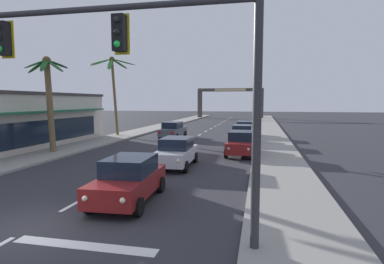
{
  "coord_description": "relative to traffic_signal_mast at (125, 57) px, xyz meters",
  "views": [
    {
      "loc": [
        6.65,
        -7.8,
        3.77
      ],
      "look_at": [
        3.24,
        8.0,
        2.2
      ],
      "focal_mm": 29.69,
      "sensor_mm": 36.0,
      "label": 1
    }
  ],
  "objects": [
    {
      "name": "ground_plane",
      "position": [
        -3.2,
        0.05,
        -4.9
      ],
      "size": [
        220.0,
        220.0,
        0.0
      ],
      "primitive_type": "plane",
      "color": "#2D2D33"
    },
    {
      "name": "sidewalk_right",
      "position": [
        4.6,
        20.05,
        -4.83
      ],
      "size": [
        3.2,
        110.0,
        0.14
      ],
      "primitive_type": "cube",
      "color": "gray",
      "rests_on": "ground"
    },
    {
      "name": "sidewalk_left",
      "position": [
        -11.0,
        20.05,
        -4.83
      ],
      "size": [
        3.2,
        110.0,
        0.14
      ],
      "primitive_type": "cube",
      "color": "gray",
      "rests_on": "ground"
    },
    {
      "name": "lane_markings",
      "position": [
        -2.76,
        20.05,
        -4.9
      ],
      "size": [
        4.28,
        88.28,
        0.01
      ],
      "color": "silver",
      "rests_on": "ground"
    },
    {
      "name": "traffic_signal_mast",
      "position": [
        0.0,
        0.0,
        0.0
      ],
      "size": [
        10.65,
        0.41,
        6.79
      ],
      "color": "#2D2D33",
      "rests_on": "ground"
    },
    {
      "name": "sedan_lead_at_stop_bar",
      "position": [
        -1.33,
        3.18,
        -4.05
      ],
      "size": [
        2.11,
        4.51,
        1.68
      ],
      "color": "maroon",
      "rests_on": "ground"
    },
    {
      "name": "sedan_third_in_queue",
      "position": [
        -1.25,
        9.74,
        -4.05
      ],
      "size": [
        2.02,
        4.48,
        1.68
      ],
      "color": "silver",
      "rests_on": "ground"
    },
    {
      "name": "sedan_oncoming_far",
      "position": [
        -5.26,
        23.36,
        -4.05
      ],
      "size": [
        2.12,
        4.51,
        1.68
      ],
      "color": "#4C515B",
      "rests_on": "ground"
    },
    {
      "name": "sedan_parked_nearest_kerb",
      "position": [
        1.91,
        20.36,
        -4.05
      ],
      "size": [
        1.96,
        4.46,
        1.68
      ],
      "color": "silver",
      "rests_on": "ground"
    },
    {
      "name": "sedan_parked_mid_kerb",
      "position": [
        1.9,
        25.79,
        -4.05
      ],
      "size": [
        1.98,
        4.46,
        1.68
      ],
      "color": "silver",
      "rests_on": "ground"
    },
    {
      "name": "sedan_parked_far_kerb",
      "position": [
        2.15,
        14.49,
        -4.05
      ],
      "size": [
        1.97,
        4.46,
        1.68
      ],
      "color": "maroon",
      "rests_on": "ground"
    },
    {
      "name": "palm_left_second",
      "position": [
        -11.36,
        12.34,
        -0.35
      ],
      "size": [
        3.07,
        3.18,
        6.94
      ],
      "color": "brown",
      "rests_on": "ground"
    },
    {
      "name": "palm_left_third",
      "position": [
        -12.1,
        24.02,
        1.53
      ],
      "size": [
        5.02,
        4.59,
        8.51
      ],
      "color": "brown",
      "rests_on": "ground"
    },
    {
      "name": "storefront_strip_left",
      "position": [
        -16.82,
        13.72,
        -2.65
      ],
      "size": [
        8.71,
        19.31,
        4.49
      ],
      "color": "beige",
      "rests_on": "ground"
    },
    {
      "name": "town_gateway_arch",
      "position": [
        -3.2,
        63.24,
        -0.6
      ],
      "size": [
        14.55,
        0.9,
        6.63
      ],
      "color": "#423D38",
      "rests_on": "ground"
    }
  ]
}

